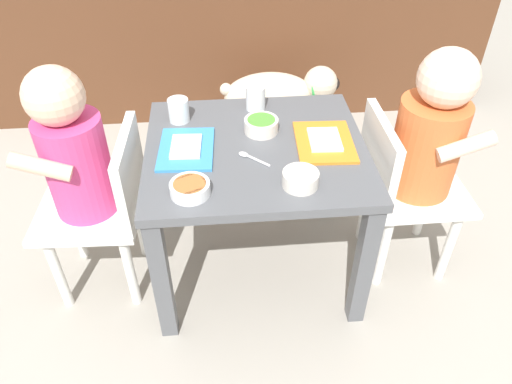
% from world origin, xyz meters
% --- Properties ---
extents(ground_plane, '(7.00, 7.00, 0.00)m').
position_xyz_m(ground_plane, '(0.00, 0.00, 0.00)').
color(ground_plane, '#9E998E').
extents(kitchen_cabinet_back, '(2.21, 0.37, 0.89)m').
position_xyz_m(kitchen_cabinet_back, '(0.00, 1.09, 0.45)').
color(kitchen_cabinet_back, '#56331E').
rests_on(kitchen_cabinet_back, ground).
extents(dining_table, '(0.59, 0.53, 0.45)m').
position_xyz_m(dining_table, '(0.00, 0.00, 0.37)').
color(dining_table, '#515459').
rests_on(dining_table, ground).
extents(seated_child_left, '(0.29, 0.29, 0.71)m').
position_xyz_m(seated_child_left, '(-0.46, -0.02, 0.44)').
color(seated_child_left, white).
rests_on(seated_child_left, ground).
extents(seated_child_right, '(0.28, 0.28, 0.71)m').
position_xyz_m(seated_child_right, '(0.46, -0.02, 0.45)').
color(seated_child_right, white).
rests_on(seated_child_right, ground).
extents(dog, '(0.48, 0.18, 0.34)m').
position_xyz_m(dog, '(0.15, 0.69, 0.23)').
color(dog, beige).
rests_on(dog, ground).
extents(food_tray_left, '(0.15, 0.20, 0.02)m').
position_xyz_m(food_tray_left, '(-0.18, -0.00, 0.45)').
color(food_tray_left, '#388CD8').
rests_on(food_tray_left, dining_table).
extents(food_tray_right, '(0.16, 0.21, 0.02)m').
position_xyz_m(food_tray_right, '(0.18, -0.00, 0.45)').
color(food_tray_right, orange).
rests_on(food_tray_right, dining_table).
extents(water_cup_left, '(0.06, 0.06, 0.07)m').
position_xyz_m(water_cup_left, '(-0.21, 0.15, 0.48)').
color(water_cup_left, white).
rests_on(water_cup_left, dining_table).
extents(water_cup_right, '(0.06, 0.06, 0.07)m').
position_xyz_m(water_cup_right, '(0.02, 0.20, 0.48)').
color(water_cup_right, white).
rests_on(water_cup_right, dining_table).
extents(veggie_bowl_far, '(0.09, 0.09, 0.04)m').
position_xyz_m(veggie_bowl_far, '(0.09, -0.17, 0.47)').
color(veggie_bowl_far, silver).
rests_on(veggie_bowl_far, dining_table).
extents(cereal_bowl_right_side, '(0.09, 0.09, 0.04)m').
position_xyz_m(cereal_bowl_right_side, '(0.02, 0.07, 0.47)').
color(cereal_bowl_right_side, silver).
rests_on(cereal_bowl_right_side, dining_table).
extents(veggie_bowl_near, '(0.09, 0.09, 0.03)m').
position_xyz_m(veggie_bowl_near, '(-0.17, -0.18, 0.47)').
color(veggie_bowl_near, white).
rests_on(veggie_bowl_near, dining_table).
extents(spoon_by_left_tray, '(0.08, 0.08, 0.01)m').
position_xyz_m(spoon_by_left_tray, '(-0.02, -0.05, 0.45)').
color(spoon_by_left_tray, silver).
rests_on(spoon_by_left_tray, dining_table).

